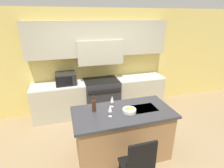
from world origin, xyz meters
The scene contains 11 objects.
ground_plane centered at (0.00, 0.00, 0.00)m, with size 10.00×10.00×0.00m, color #997F5B.
back_cabinetry centered at (0.00, 1.85, 1.60)m, with size 10.00×0.46×2.70m.
back_counter centered at (0.00, 1.60, 0.46)m, with size 3.52×0.62×0.91m.
range_stove centered at (0.00, 1.58, 0.47)m, with size 0.90×0.70×0.93m.
microwave centered at (-0.90, 1.60, 1.05)m, with size 0.48×0.44×0.28m.
kitchen_island centered at (0.00, -0.12, 0.47)m, with size 1.77×0.87×0.94m.
island_chair centered at (-0.07, -0.95, 0.56)m, with size 0.42×0.40×1.00m.
wine_bottle centered at (-0.49, 0.02, 1.05)m, with size 0.07×0.07×0.29m.
wine_glass_near centered at (-0.26, -0.22, 1.09)m, with size 0.06×0.06×0.22m.
wine_glass_far centered at (-0.14, 0.10, 1.09)m, with size 0.06×0.06×0.22m.
fruit_bowl centered at (0.09, -0.17, 0.97)m, with size 0.24×0.24×0.09m.
Camera 1 is at (-0.94, -2.64, 2.49)m, focal length 28.00 mm.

